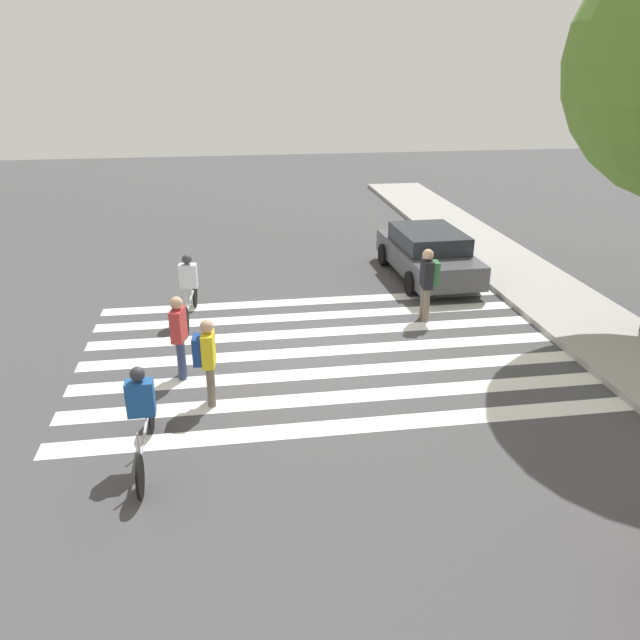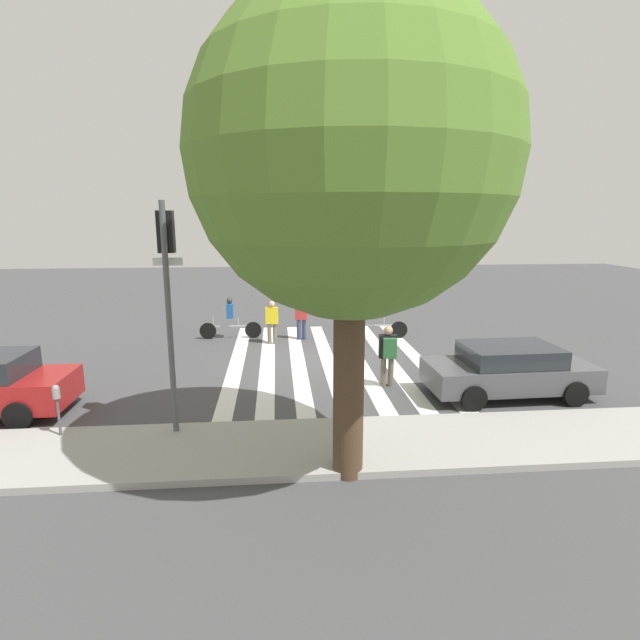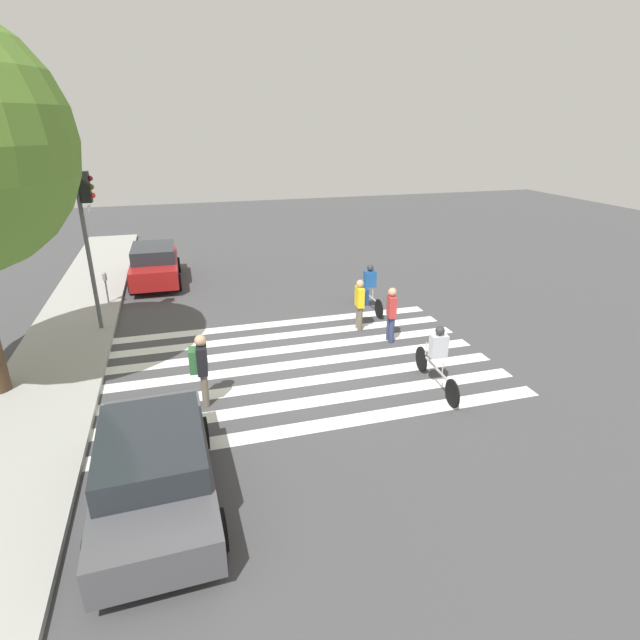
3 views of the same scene
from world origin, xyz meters
name	(u,v)px [view 1 (image 1 of 3)]	position (x,y,z in m)	size (l,w,h in m)	color
ground_plane	(324,351)	(0.00, 0.00, 0.00)	(60.00, 60.00, 0.00)	#444447
sidewalk_curb	(599,330)	(0.00, 6.25, 0.07)	(36.00, 2.50, 0.14)	#9E9E99
crosswalk_stripes	(324,351)	(0.00, 0.00, 0.00)	(6.38, 10.00, 0.01)	white
pedestrian_adult_tall_backpack	(179,333)	(0.72, -2.87, 0.93)	(0.49, 0.30, 1.65)	navy
pedestrian_adult_blue_shirt	(428,279)	(-1.38, 2.65, 1.01)	(0.49, 0.42, 1.72)	#6B6051
pedestrian_adult_yellow_jacket	(207,356)	(1.83, -2.34, 0.94)	(0.46, 0.39, 1.61)	#6B6051
cyclist_far_lane	(142,411)	(3.42, -3.27, 0.86)	(2.35, 0.40, 1.59)	black
cyclist_near_curb	(189,286)	(-2.14, -2.81, 0.86)	(2.44, 0.42, 1.61)	black
car_parked_dark_suv	(428,253)	(-4.38, 3.62, 0.71)	(4.30, 2.05, 1.37)	#4C4C51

